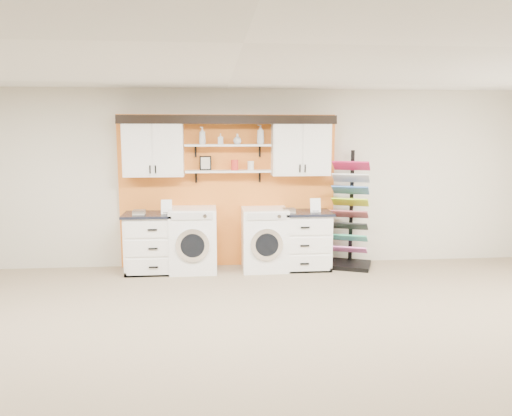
{
  "coord_description": "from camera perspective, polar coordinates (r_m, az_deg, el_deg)",
  "views": [
    {
      "loc": [
        -0.25,
        -3.92,
        2.13
      ],
      "look_at": [
        0.3,
        2.3,
        1.18
      ],
      "focal_mm": 35.0,
      "sensor_mm": 36.0,
      "label": 1
    }
  ],
  "objects": [
    {
      "name": "floor",
      "position": [
        4.47,
        -1.28,
        -19.82
      ],
      "size": [
        10.0,
        10.0,
        0.0
      ],
      "primitive_type": "plane",
      "color": "gray",
      "rests_on": "ground"
    },
    {
      "name": "ceiling",
      "position": [
        3.98,
        -1.42,
        18.34
      ],
      "size": [
        10.0,
        10.0,
        0.0
      ],
      "primitive_type": "plane",
      "rotation": [
        3.14,
        0.0,
        0.0
      ],
      "color": "white",
      "rests_on": "wall_back"
    },
    {
      "name": "wall_back",
      "position": [
        7.95,
        -3.23,
        3.4
      ],
      "size": [
        10.0,
        0.0,
        10.0
      ],
      "primitive_type": "plane",
      "rotation": [
        1.57,
        0.0,
        0.0
      ],
      "color": "beige",
      "rests_on": "floor"
    },
    {
      "name": "accent_panel",
      "position": [
        7.94,
        -3.21,
        1.94
      ],
      "size": [
        3.4,
        0.07,
        2.4
      ],
      "primitive_type": "cube",
      "color": "orange",
      "rests_on": "wall_back"
    },
    {
      "name": "upper_cabinet_left",
      "position": [
        7.76,
        -11.63,
        6.65
      ],
      "size": [
        0.9,
        0.35,
        0.84
      ],
      "color": "white",
      "rests_on": "wall_back"
    },
    {
      "name": "upper_cabinet_right",
      "position": [
        7.84,
        5.13,
        6.81
      ],
      "size": [
        0.9,
        0.35,
        0.84
      ],
      "color": "white",
      "rests_on": "wall_back"
    },
    {
      "name": "shelf_lower",
      "position": [
        7.74,
        -3.19,
        4.22
      ],
      "size": [
        1.32,
        0.28,
        0.03
      ],
      "primitive_type": "cube",
      "color": "white",
      "rests_on": "wall_back"
    },
    {
      "name": "shelf_upper",
      "position": [
        7.72,
        -3.22,
        7.18
      ],
      "size": [
        1.32,
        0.28,
        0.03
      ],
      "primitive_type": "cube",
      "color": "white",
      "rests_on": "wall_back"
    },
    {
      "name": "crown_molding",
      "position": [
        7.74,
        -3.25,
        10.13
      ],
      "size": [
        3.3,
        0.41,
        0.13
      ],
      "color": "black",
      "rests_on": "wall_back"
    },
    {
      "name": "picture_frame",
      "position": [
        7.78,
        -5.8,
        5.13
      ],
      "size": [
        0.18,
        0.02,
        0.22
      ],
      "color": "black",
      "rests_on": "shelf_lower"
    },
    {
      "name": "canister_red",
      "position": [
        7.74,
        -2.46,
        4.93
      ],
      "size": [
        0.11,
        0.11,
        0.16
      ],
      "primitive_type": "cylinder",
      "color": "red",
      "rests_on": "shelf_lower"
    },
    {
      "name": "canister_cream",
      "position": [
        7.76,
        -0.6,
        4.87
      ],
      "size": [
        0.1,
        0.1,
        0.14
      ],
      "primitive_type": "cylinder",
      "color": "silver",
      "rests_on": "shelf_lower"
    },
    {
      "name": "base_cabinet_left",
      "position": [
        7.79,
        -11.44,
        -3.9
      ],
      "size": [
        0.93,
        0.66,
        0.91
      ],
      "color": "white",
      "rests_on": "floor"
    },
    {
      "name": "base_cabinet_right",
      "position": [
        7.86,
        5.19,
        -3.66
      ],
      "size": [
        0.93,
        0.66,
        0.91
      ],
      "color": "white",
      "rests_on": "floor"
    },
    {
      "name": "washer",
      "position": [
        7.74,
        -7.17,
        -3.6
      ],
      "size": [
        0.71,
        0.71,
        0.99
      ],
      "color": "white",
      "rests_on": "floor"
    },
    {
      "name": "dryer",
      "position": [
        7.77,
        0.98,
        -3.56
      ],
      "size": [
        0.69,
        0.71,
        0.96
      ],
      "color": "white",
      "rests_on": "floor"
    },
    {
      "name": "sample_rack",
      "position": [
        8.05,
        10.64,
        -2.66
      ],
      "size": [
        0.83,
        0.77,
        1.85
      ],
      "rotation": [
        0.0,
        0.0,
        -0.38
      ],
      "color": "black",
      "rests_on": "floor"
    },
    {
      "name": "soap_bottle_a",
      "position": [
        7.72,
        -6.15,
        8.23
      ],
      "size": [
        0.14,
        0.14,
        0.26
      ],
      "primitive_type": "imported",
      "rotation": [
        0.0,
        0.0,
        -0.77
      ],
      "color": "silver",
      "rests_on": "shelf_upper"
    },
    {
      "name": "soap_bottle_b",
      "position": [
        7.72,
        -4.07,
        7.89
      ],
      "size": [
        0.08,
        0.09,
        0.17
      ],
      "primitive_type": "imported",
      "rotation": [
        0.0,
        0.0,
        -0.14
      ],
      "color": "silver",
      "rests_on": "shelf_upper"
    },
    {
      "name": "soap_bottle_c",
      "position": [
        7.73,
        -2.15,
        7.89
      ],
      "size": [
        0.14,
        0.14,
        0.16
      ],
      "primitive_type": "imported",
      "rotation": [
        0.0,
        0.0,
        4.86
      ],
      "color": "silver",
      "rests_on": "shelf_upper"
    },
    {
      "name": "soap_bottle_d",
      "position": [
        7.75,
        0.51,
        8.4
      ],
      "size": [
        0.15,
        0.15,
        0.3
      ],
      "primitive_type": "imported",
      "rotation": [
        0.0,
        0.0,
        -1.17
      ],
      "color": "silver",
      "rests_on": "shelf_upper"
    }
  ]
}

